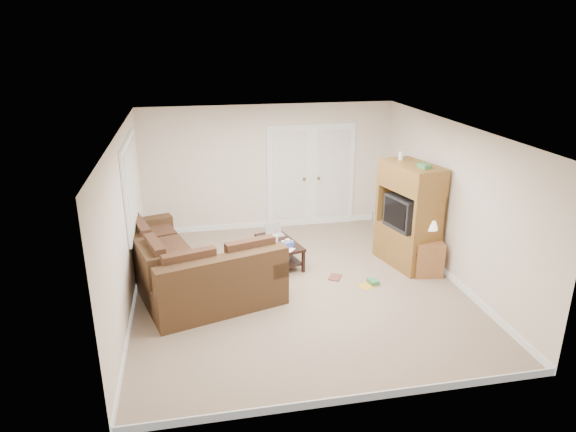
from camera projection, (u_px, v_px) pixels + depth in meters
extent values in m
plane|color=gray|center=(298.00, 287.00, 8.10)|extent=(5.50, 5.50, 0.00)
cube|color=white|center=(299.00, 129.00, 7.25)|extent=(5.00, 5.50, 0.02)
cube|color=silver|center=(125.00, 224.00, 7.22)|extent=(0.02, 5.50, 2.50)
cube|color=silver|center=(452.00, 202.00, 8.13)|extent=(0.02, 5.50, 2.50)
cube|color=silver|center=(269.00, 168.00, 10.22)|extent=(5.00, 0.02, 2.50)
cube|color=silver|center=(356.00, 302.00, 5.14)|extent=(5.00, 0.02, 2.50)
cube|color=silver|center=(289.00, 178.00, 10.34)|extent=(0.90, 0.04, 2.13)
cube|color=silver|center=(332.00, 176.00, 10.50)|extent=(0.90, 0.04, 2.13)
cube|color=white|center=(289.00, 176.00, 10.30)|extent=(0.68, 0.02, 1.80)
cube|color=white|center=(333.00, 174.00, 10.46)|extent=(0.68, 0.02, 1.80)
cube|color=silver|center=(132.00, 184.00, 8.05)|extent=(0.04, 1.92, 1.42)
cube|color=white|center=(133.00, 184.00, 8.06)|extent=(0.02, 1.74, 1.24)
cube|color=#48301B|center=(162.00, 266.00, 8.32)|extent=(1.61, 2.61, 0.45)
cube|color=#48301B|center=(138.00, 244.00, 8.02)|extent=(0.94, 2.41, 0.46)
cube|color=#48301B|center=(145.00, 225.00, 9.12)|extent=(0.99, 0.52, 0.23)
cube|color=#492D1D|center=(166.00, 248.00, 8.26)|extent=(1.27, 2.42, 0.13)
cube|color=#48301B|center=(216.00, 291.00, 7.51)|extent=(2.10, 1.46, 0.45)
cube|color=#48301B|center=(224.00, 272.00, 7.07)|extent=(1.90, 0.79, 0.46)
cube|color=#48301B|center=(267.00, 259.00, 7.76)|extent=(0.52, 0.99, 0.23)
cube|color=#492D1D|center=(213.00, 271.00, 7.49)|extent=(1.91, 1.12, 0.13)
cube|color=black|center=(267.00, 251.00, 7.72)|extent=(0.57, 0.91, 0.03)
cube|color=red|center=(260.00, 244.00, 7.90)|extent=(0.36, 0.22, 0.02)
cube|color=black|center=(279.00, 243.00, 8.79)|extent=(0.76, 1.12, 0.05)
cube|color=black|center=(279.00, 256.00, 8.87)|extent=(0.66, 1.03, 0.03)
cylinder|color=silver|center=(276.00, 239.00, 8.68)|extent=(0.08, 0.08, 0.15)
cylinder|color=red|center=(275.00, 232.00, 8.63)|extent=(0.01, 0.01, 0.13)
cube|color=#314A9F|center=(287.00, 245.00, 8.54)|extent=(0.23, 0.16, 0.08)
cube|color=white|center=(282.00, 243.00, 8.70)|extent=(0.47, 0.62, 0.00)
cube|color=brown|center=(406.00, 245.00, 8.84)|extent=(0.85, 1.22, 0.66)
cube|color=brown|center=(412.00, 177.00, 8.43)|extent=(0.85, 1.22, 0.44)
cube|color=black|center=(408.00, 212.00, 8.63)|extent=(0.67, 0.77, 0.55)
cube|color=black|center=(395.00, 213.00, 8.51)|extent=(0.15, 0.56, 0.44)
cube|color=#3A8148|center=(424.00, 166.00, 8.11)|extent=(0.18, 0.22, 0.07)
cylinder|color=silver|center=(401.00, 156.00, 8.61)|extent=(0.08, 0.08, 0.13)
cube|color=#9B6439|center=(427.00, 257.00, 8.47)|extent=(0.52, 0.52, 0.59)
cylinder|color=white|center=(429.00, 238.00, 8.36)|extent=(0.14, 0.14, 0.09)
cylinder|color=white|center=(430.00, 232.00, 8.32)|extent=(0.03, 0.03, 0.13)
cone|color=silver|center=(430.00, 224.00, 8.27)|extent=(0.25, 0.25, 0.16)
cube|color=silver|center=(376.00, 217.00, 10.71)|extent=(0.13, 0.11, 0.32)
cube|color=gold|center=(367.00, 286.00, 8.14)|extent=(0.34, 0.32, 0.01)
cube|color=#3A8148|center=(373.00, 282.00, 8.19)|extent=(0.17, 0.21, 0.07)
imported|color=brown|center=(330.00, 276.00, 8.43)|extent=(0.28, 0.31, 0.02)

